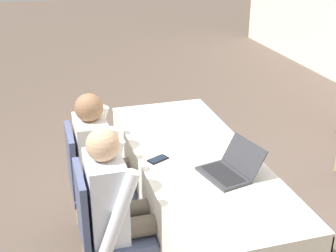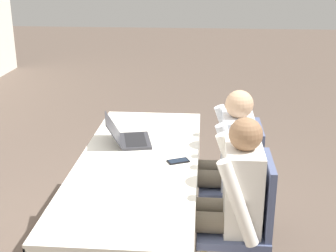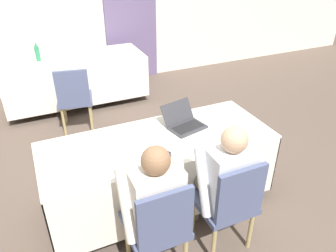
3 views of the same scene
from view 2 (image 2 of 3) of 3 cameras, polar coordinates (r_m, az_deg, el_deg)
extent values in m
cube|color=white|center=(3.18, -3.70, -4.31)|extent=(2.08, 0.81, 0.02)
cube|color=white|center=(3.29, 3.43, -9.54)|extent=(2.08, 0.01, 0.61)
cube|color=white|center=(3.40, -10.36, -8.88)|extent=(2.08, 0.01, 0.61)
cube|color=white|center=(4.25, -1.64, -2.55)|extent=(0.01, 0.81, 0.61)
cylinder|color=#333333|center=(3.51, -3.46, -14.44)|extent=(0.06, 0.06, 0.11)
cube|color=#333338|center=(3.48, -4.01, -1.82)|extent=(0.37, 0.28, 0.02)
cube|color=black|center=(3.48, -4.01, -1.65)|extent=(0.32, 0.21, 0.00)
cube|color=#333338|center=(3.44, -6.71, -0.39)|extent=(0.35, 0.18, 0.18)
cube|color=black|center=(3.44, -6.71, -0.39)|extent=(0.31, 0.16, 0.16)
cube|color=black|center=(3.14, 1.25, -4.30)|extent=(0.13, 0.16, 0.01)
cube|color=#192333|center=(3.14, 1.25, -4.21)|extent=(0.11, 0.14, 0.00)
cube|color=white|center=(2.50, -8.52, -11.38)|extent=(0.31, 0.35, 0.00)
cube|color=white|center=(3.88, -1.85, 0.35)|extent=(0.30, 0.35, 0.00)
cube|color=white|center=(3.04, -5.40, -5.32)|extent=(0.24, 0.32, 0.00)
cylinder|color=tan|center=(3.30, 4.35, -13.92)|extent=(0.04, 0.04, 0.40)
cylinder|color=tan|center=(3.32, 10.62, -14.00)|extent=(0.04, 0.04, 0.40)
cube|color=#4C567A|center=(3.04, 7.83, -12.26)|extent=(0.44, 0.44, 0.05)
cube|color=#4C567A|center=(2.93, 12.00, -8.13)|extent=(0.40, 0.04, 0.45)
cylinder|color=tan|center=(3.82, 4.43, -8.93)|extent=(0.04, 0.04, 0.40)
cylinder|color=tan|center=(3.51, 4.39, -11.67)|extent=(0.04, 0.04, 0.40)
cylinder|color=tan|center=(3.84, 9.76, -9.03)|extent=(0.04, 0.04, 0.40)
cylinder|color=tan|center=(3.53, 10.23, -11.76)|extent=(0.04, 0.04, 0.40)
cube|color=#4C567A|center=(3.56, 7.36, -7.15)|extent=(0.44, 0.44, 0.05)
cube|color=#4C567A|center=(3.47, 10.84, -3.52)|extent=(0.40, 0.04, 0.45)
cylinder|color=#665B4C|center=(3.06, 5.36, -9.90)|extent=(0.13, 0.42, 0.13)
cylinder|color=#665B4C|center=(2.91, 5.39, -11.64)|extent=(0.13, 0.42, 0.13)
cylinder|color=#665B4C|center=(3.22, 1.88, -14.32)|extent=(0.10, 0.10, 0.45)
cube|color=silver|center=(2.90, 9.08, -7.48)|extent=(0.36, 0.22, 0.52)
cylinder|color=silver|center=(3.08, 8.08, -5.57)|extent=(0.08, 0.26, 0.54)
cylinder|color=silver|center=(2.71, 8.54, -9.34)|extent=(0.08, 0.26, 0.54)
sphere|color=#8C6647|center=(2.76, 9.47, -1.00)|extent=(0.20, 0.20, 0.20)
cylinder|color=#665B4C|center=(3.60, 5.29, -5.18)|extent=(0.13, 0.42, 0.13)
cylinder|color=#665B4C|center=(3.44, 5.31, -6.44)|extent=(0.13, 0.42, 0.13)
cylinder|color=#665B4C|center=(3.73, 2.35, -9.16)|extent=(0.10, 0.10, 0.45)
cylinder|color=#665B4C|center=(3.57, 2.23, -10.55)|extent=(0.10, 0.10, 0.45)
cube|color=silver|center=(3.45, 8.39, -2.93)|extent=(0.36, 0.22, 0.52)
cylinder|color=silver|center=(3.64, 7.58, -1.55)|extent=(0.08, 0.26, 0.54)
cylinder|color=silver|center=(3.25, 7.91, -4.21)|extent=(0.08, 0.26, 0.54)
sphere|color=tan|center=(3.33, 8.69, 2.64)|extent=(0.20, 0.20, 0.20)
camera|label=1|loc=(5.63, 11.20, 21.64)|focal=50.00mm
camera|label=3|loc=(2.69, 51.27, 19.07)|focal=35.00mm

